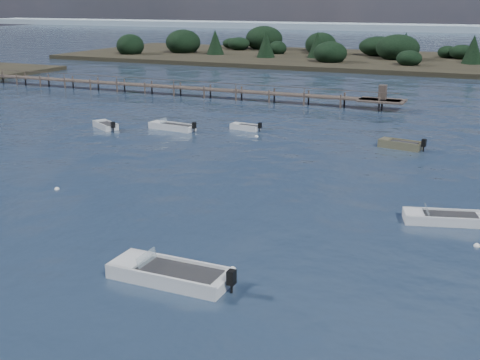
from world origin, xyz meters
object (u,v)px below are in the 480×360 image
at_px(dinghy_mid_white_a, 170,276).
at_px(jetty, 177,87).
at_px(tender_far_grey_b, 400,146).
at_px(dinghy_extra_a, 172,128).
at_px(tender_far_grey, 106,127).
at_px(dinghy_mid_white_b, 443,220).
at_px(tender_far_white, 245,128).

distance_m(dinghy_mid_white_a, jetty, 52.64).
bearing_deg(tender_far_grey_b, jetty, 150.46).
xyz_separation_m(dinghy_extra_a, tender_far_grey_b, (20.69, 1.13, 0.02)).
height_order(dinghy_extra_a, tender_far_grey_b, tender_far_grey_b).
relative_size(tender_far_grey, jetty, 0.05).
relative_size(dinghy_mid_white_b, tender_far_grey_b, 1.20).
xyz_separation_m(tender_far_white, dinghy_mid_white_a, (9.52, -30.00, 0.02)).
bearing_deg(dinghy_extra_a, tender_far_grey_b, 3.12).
height_order(tender_far_white, jetty, jetty).
xyz_separation_m(dinghy_extra_a, jetty, (-10.03, 18.54, 0.82)).
xyz_separation_m(tender_far_grey, tender_far_grey_b, (26.70, 3.17, 0.02)).
height_order(dinghy_mid_white_b, jetty, jetty).
bearing_deg(tender_far_white, jetty, 135.77).
height_order(dinghy_extra_a, tender_far_white, dinghy_extra_a).
xyz_separation_m(tender_far_grey_b, jetty, (-30.72, 17.41, 0.80)).
bearing_deg(tender_far_white, tender_far_grey_b, -6.11).
bearing_deg(dinghy_mid_white_a, tender_far_grey, 130.75).
xyz_separation_m(dinghy_mid_white_b, tender_far_white, (-19.49, 17.89, 0.00)).
height_order(dinghy_mid_white_a, jetty, jetty).
relative_size(tender_far_grey, tender_far_grey_b, 0.90).
bearing_deg(tender_far_white, dinghy_extra_a, -156.92).
bearing_deg(tender_far_grey_b, tender_far_grey, -173.23).
relative_size(tender_far_white, tender_far_grey_b, 0.81).
height_order(tender_far_white, tender_far_grey_b, tender_far_grey_b).
bearing_deg(dinghy_mid_white_a, dinghy_mid_white_b, 50.53).
distance_m(dinghy_extra_a, tender_far_white, 6.81).
relative_size(dinghy_mid_white_b, tender_far_grey, 1.34).
bearing_deg(dinghy_mid_white_a, jetty, 119.37).
distance_m(tender_far_grey, tender_far_grey_b, 26.88).
relative_size(dinghy_extra_a, tender_far_grey_b, 1.28).
height_order(dinghy_extra_a, dinghy_mid_white_a, dinghy_mid_white_a).
relative_size(dinghy_extra_a, dinghy_mid_white_a, 0.86).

